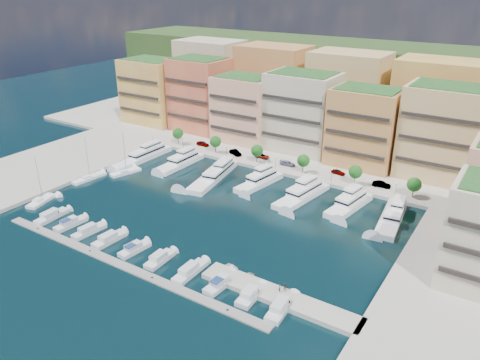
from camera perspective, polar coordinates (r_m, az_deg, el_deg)
The scene contains 58 objects.
ground at distance 118.72m, azimuth -2.95°, elevation -3.93°, with size 400.00×400.00×0.00m, color black.
north_quay at distance 168.78m, azimuth 9.40°, elevation 4.31°, with size 220.00×64.00×2.00m, color #9E998E.
east_quay at distance 94.56m, azimuth 27.13°, elevation -14.87°, with size 34.00×76.00×2.00m, color #9E998E.
west_quay at distance 156.02m, azimuth -23.64°, elevation 0.96°, with size 34.00×76.00×2.00m, color #9E998E.
hillside at distance 211.92m, azimuth 14.76°, elevation 7.82°, with size 240.00×40.00×58.00m, color #283E19.
south_pontoon at distance 101.35m, azimuth -14.43°, elevation -9.99°, with size 72.00×2.20×0.35m, color gray.
finger_pier at distance 89.50m, azimuth 4.76°, elevation -14.26°, with size 32.00×5.00×2.00m, color #9E998E.
apartment_0 at distance 190.72m, azimuth -10.60°, elevation 10.62°, with size 22.00×16.50×24.80m.
apartment_1 at distance 178.00m, azimuth -4.89°, elevation 10.35°, with size 20.00×16.50×26.80m.
apartment_2 at distance 165.19m, azimuth 0.58°, elevation 8.68°, with size 20.00×15.50×22.80m.
apartment_3 at distance 156.76m, azimuth 7.55°, elevation 8.22°, with size 22.00×16.50×25.80m.
apartment_4 at distance 147.57m, azimuth 14.93°, elevation 6.25°, with size 20.00×15.50×23.80m.
apartment_5 at distance 144.32m, azimuth 23.53°, elevation 5.31°, with size 22.00×16.50×26.80m.
backblock_0 at distance 201.30m, azimuth -3.57°, elevation 12.43°, with size 26.00×18.00×30.00m, color beige.
backblock_1 at distance 185.46m, azimuth 4.09°, elevation 11.45°, with size 26.00×18.00×30.00m, color #B47643.
backblock_2 at distance 173.40m, azimuth 12.93°, elevation 10.07°, with size 26.00×18.00×30.00m, color tan.
backblock_3 at distance 165.96m, azimuth 22.71°, elevation 8.25°, with size 26.00×18.00×30.00m, color #E7BA54.
tree_0 at distance 164.28m, azimuth -7.58°, elevation 5.64°, with size 3.80×3.80×5.65m.
tree_1 at distance 154.85m, azimuth -3.02°, elevation 4.69°, with size 3.80×3.80×5.65m.
tree_2 at distance 146.55m, azimuth 2.09°, elevation 3.60°, with size 3.80×3.80×5.65m.
tree_3 at distance 139.61m, azimuth 7.73°, elevation 2.35°, with size 3.80×3.80×5.65m.
tree_4 at distance 134.22m, azimuth 13.89°, elevation 0.97°, with size 3.80×3.80×5.65m.
tree_5 at distance 130.58m, azimuth 20.47°, elevation -0.53°, with size 3.80×3.80×5.65m.
lamppost_0 at distance 160.44m, azimuth -6.99°, elevation 4.88°, with size 0.30×0.30×4.20m.
lamppost_1 at distance 150.11m, azimuth -1.66°, elevation 3.72°, with size 0.30×0.30×4.20m.
lamppost_2 at distance 141.32m, azimuth 4.39°, elevation 2.37°, with size 0.30×0.30×4.20m.
lamppost_3 at distance 134.39m, azimuth 11.13°, elevation 0.83°, with size 0.30×0.30×4.20m.
lamppost_4 at distance 129.60m, azimuth 18.47°, elevation -0.86°, with size 0.30×0.30×4.20m.
yacht_0 at distance 155.56m, azimuth -11.58°, elevation 2.94°, with size 4.55×24.18×7.30m.
yacht_1 at distance 148.70m, azimuth -7.21°, elevation 2.22°, with size 5.16×18.92×7.30m.
yacht_2 at distance 138.10m, azimuth -3.08°, elevation 0.72°, with size 9.35×25.17×7.30m.
yacht_3 at distance 133.78m, azimuth 2.50°, elevation -0.05°, with size 6.92×17.90×7.30m.
yacht_4 at distance 126.73m, azimuth 7.68°, elevation -1.72°, with size 7.95×21.09×7.30m.
yacht_5 at distance 123.80m, azimuth 13.26°, elevation -2.74°, with size 7.21×17.92×7.30m.
yacht_6 at distance 120.09m, azimuth 18.09°, elevation -4.19°, with size 6.87×20.43×7.30m.
cruiser_0 at distance 124.44m, azimuth -21.99°, elevation -4.12°, with size 3.18×9.08×2.55m.
cruiser_1 at distance 119.18m, azimuth -19.97°, elevation -5.03°, with size 3.01×8.29×2.66m.
cruiser_2 at distance 114.56m, azimuth -17.95°, elevation -5.95°, with size 3.09×8.48×2.55m.
cruiser_3 at distance 109.86m, azimuth -15.64°, elevation -6.97°, with size 3.18×8.50×2.55m.
cruiser_4 at distance 104.80m, azimuth -12.76°, elevation -8.23°, with size 3.24×7.76×2.66m.
cruiser_5 at distance 100.38m, azimuth -9.76°, elevation -9.51°, with size 2.93×7.66×2.55m.
cruiser_6 at distance 95.87m, azimuth -6.12°, elevation -11.03°, with size 2.76×8.99×2.55m.
cruiser_7 at distance 92.12m, azimuth -2.42°, elevation -12.49°, with size 3.15×8.04×2.66m.
cruiser_8 at distance 89.16m, azimuth 1.26°, elevation -13.89°, with size 3.13×7.38×2.55m.
cruiser_9 at distance 86.72m, azimuth 4.98°, elevation -15.24°, with size 3.45×8.87×2.55m.
sailboat_2 at distance 145.59m, azimuth -13.77°, elevation 0.90°, with size 5.30×9.67×13.20m.
sailboat_1 at distance 144.38m, azimuth -17.96°, elevation 0.20°, with size 3.86×10.82×13.20m.
sailboat_0 at distance 134.07m, azimuth -23.08°, elevation -2.41°, with size 4.79×9.15×13.20m.
tender_0 at distance 96.61m, azimuth -0.93°, elevation -10.70°, with size 2.58×3.61×0.75m, color white.
tender_1 at distance 94.84m, azimuth 1.35°, elevation -11.38°, with size 1.45×1.68×0.88m, color beige.
car_0 at distance 162.35m, azimuth -4.56°, elevation 4.45°, with size 1.87×4.65×1.59m, color gray.
car_1 at distance 153.27m, azimuth -0.57°, elevation 3.37°, with size 1.79×5.15×1.70m, color gray.
car_2 at distance 150.83m, azimuth 2.72°, elevation 2.94°, with size 2.28×4.94×1.37m, color gray.
car_3 at distance 145.32m, azimuth 5.82°, elevation 2.03°, with size 2.01×4.94×1.43m, color gray.
car_4 at distance 141.16m, azimuth 11.88°, elevation 0.96°, with size 1.68×4.19×1.43m, color gray.
car_5 at distance 135.42m, azimuth 16.87°, elevation -0.52°, with size 1.74×5.00×1.65m, color gray.
person_0 at distance 89.18m, azimuth 4.86°, elevation -12.98°, with size 0.57×0.37×1.56m, color navy.
person_1 at distance 89.61m, azimuth 5.48°, elevation -12.82°, with size 0.74×0.58×1.53m, color #4A362C.
Camera 1 is at (62.10, -85.07, 54.78)m, focal length 35.00 mm.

